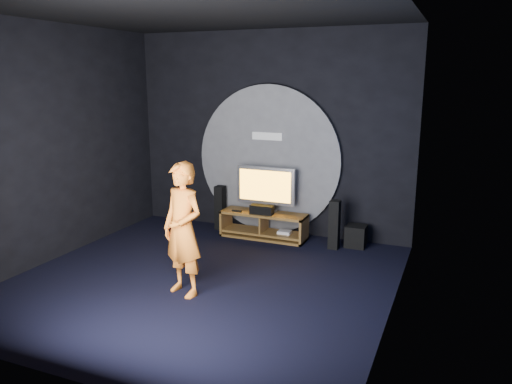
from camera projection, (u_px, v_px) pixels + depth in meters
floor at (203, 280)px, 6.82m from camera, size 5.00×5.00×0.00m
back_wall at (270, 134)px, 8.68m from camera, size 5.00×0.04×3.50m
front_wall at (55, 195)px, 4.18m from camera, size 5.00×0.04×3.50m
left_wall at (51, 144)px, 7.37m from camera, size 0.04×5.00×3.50m
right_wall at (399, 167)px, 5.49m from camera, size 0.04×5.00×3.50m
ceiling at (196, 10)px, 6.03m from camera, size 5.00×5.00×0.01m
wall_disc_panel at (268, 160)px, 8.73m from camera, size 2.60×0.11×2.60m
media_console at (264, 227)px, 8.59m from camera, size 1.49×0.45×0.45m
tv at (265, 187)px, 8.50m from camera, size 1.04×0.22×0.78m
center_speaker at (262, 210)px, 8.43m from camera, size 0.40×0.15×0.15m
remote at (237, 211)px, 8.60m from camera, size 0.18×0.05×0.02m
tower_speaker_left at (220, 208)px, 9.06m from camera, size 0.16×0.18×0.80m
tower_speaker_right at (334, 225)px, 8.02m from camera, size 0.16×0.18×0.80m
subwoofer at (356, 236)px, 8.15m from camera, size 0.32×0.32×0.36m
player at (183, 230)px, 6.23m from camera, size 0.72×0.58×1.71m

